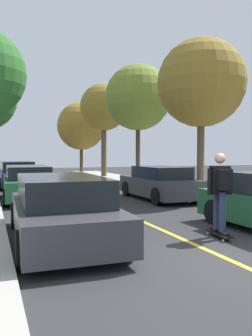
% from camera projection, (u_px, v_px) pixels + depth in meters
% --- Properties ---
extents(ground, '(80.00, 80.00, 0.00)m').
position_uv_depth(ground, '(230.00, 260.00, 6.00)').
color(ground, '#2D2D30').
extents(center_line, '(0.12, 39.20, 0.01)m').
position_uv_depth(center_line, '(138.00, 219.00, 9.72)').
color(center_line, gold).
rests_on(center_line, ground).
extents(parked_car_left_nearest, '(2.06, 4.71, 1.36)m').
position_uv_depth(parked_car_left_nearest, '(61.00, 209.00, 7.31)').
color(parked_car_left_nearest, '#38383D').
rests_on(parked_car_left_nearest, ground).
extents(parked_car_left_near, '(1.95, 4.52, 1.36)m').
position_uv_depth(parked_car_left_near, '(28.00, 183.00, 13.69)').
color(parked_car_left_near, '#1E5B33').
rests_on(parked_car_left_near, ground).
extents(parked_car_left_far, '(1.93, 4.52, 1.41)m').
position_uv_depth(parked_car_left_far, '(17.00, 175.00, 19.00)').
color(parked_car_left_far, navy).
rests_on(parked_car_left_far, ground).
extents(parked_car_right_near, '(1.82, 4.34, 1.33)m').
position_uv_depth(parked_car_right_near, '(159.00, 183.00, 13.91)').
color(parked_car_right_near, '#38383D').
rests_on(parked_car_right_near, ground).
extents(street_tree_right_nearest, '(3.55, 3.55, 6.32)m').
position_uv_depth(street_tree_right_nearest, '(201.00, 83.00, 14.02)').
color(street_tree_right_nearest, brown).
rests_on(street_tree_right_nearest, sidewalk_right).
extents(street_tree_right_near, '(3.78, 3.78, 6.81)m').
position_uv_depth(street_tree_right_near, '(138.00, 98.00, 19.98)').
color(street_tree_right_near, '#4C3823').
rests_on(street_tree_right_near, sidewalk_right).
extents(street_tree_right_far, '(3.53, 3.53, 6.93)m').
position_uv_depth(street_tree_right_far, '(104.00, 108.00, 25.96)').
color(street_tree_right_far, brown).
rests_on(street_tree_right_far, sidewalk_right).
extents(street_tree_right_farthest, '(4.45, 4.45, 6.49)m').
position_uv_depth(street_tree_right_farthest, '(81.00, 126.00, 32.40)').
color(street_tree_right_farthest, '#4C3823').
rests_on(street_tree_right_farthest, sidewalk_right).
extents(fire_hydrant, '(0.20, 0.20, 0.70)m').
position_uv_depth(fire_hydrant, '(188.00, 186.00, 14.72)').
color(fire_hydrant, '#B2140F').
rests_on(fire_hydrant, sidewalk_right).
extents(skateboard, '(0.33, 0.86, 0.10)m').
position_uv_depth(skateboard, '(219.00, 234.00, 7.61)').
color(skateboard, black).
rests_on(skateboard, ground).
extents(skateboarder, '(0.59, 0.71, 1.75)m').
position_uv_depth(skateboarder, '(220.00, 188.00, 7.54)').
color(skateboarder, black).
rests_on(skateboarder, skateboard).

